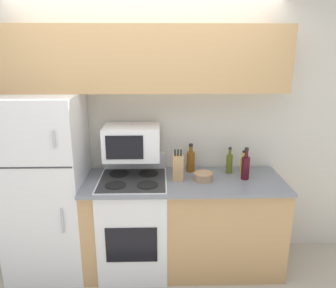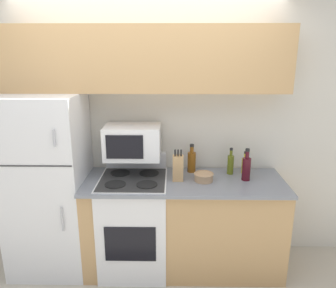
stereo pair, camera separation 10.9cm
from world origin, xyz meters
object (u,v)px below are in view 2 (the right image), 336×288
knife_block (178,168)px  bottle_whiskey (192,161)px  bottle_cooking_spray (245,165)px  bottle_wine_red (246,168)px  bottle_olive_oil (231,164)px  stove (134,222)px  refrigerator (48,185)px  bowl (204,177)px  microwave (133,142)px

knife_block → bottle_whiskey: size_ratio=1.06×
bottle_cooking_spray → bottle_wine_red: 0.17m
bottle_whiskey → bottle_olive_oil: size_ratio=1.08×
stove → knife_block: bearing=-1.2°
bottle_cooking_spray → knife_block: bearing=-163.8°
refrigerator → stove: bearing=-1.0°
refrigerator → bottle_whiskey: size_ratio=6.06×
refrigerator → knife_block: (1.21, -0.02, 0.19)m
bowl → bottle_olive_oil: size_ratio=0.70×
refrigerator → knife_block: bearing=-1.0°
refrigerator → bowl: 1.45m
stove → bottle_cooking_spray: bottle_cooking_spray is taller
bowl → knife_block: bearing=178.1°
stove → bottle_whiskey: bearing=21.4°
knife_block → bowl: 0.25m
stove → bottle_cooking_spray: bearing=9.6°
bottle_wine_red → bottle_whiskey: bearing=157.3°
bottle_whiskey → refrigerator: bearing=-171.5°
refrigerator → bottle_olive_oil: size_ratio=6.53×
bowl → bottle_cooking_spray: bearing=25.5°
bottle_cooking_spray → bottle_olive_oil: bearing=-174.1°
microwave → knife_block: 0.49m
refrigerator → microwave: (0.79, 0.11, 0.39)m
bowl → bottle_wine_red: size_ratio=0.60×
refrigerator → bottle_wine_red: refrigerator is taller
knife_block → bottle_wine_red: 0.62m
microwave → bottle_cooking_spray: microwave is taller
microwave → bottle_whiskey: (0.56, 0.09, -0.22)m
stove → bottle_cooking_spray: 1.19m
bowl → bottle_olive_oil: (0.27, 0.18, 0.06)m
bottle_wine_red → bottle_whiskey: (-0.49, 0.20, -0.01)m
knife_block → bottle_olive_oil: (0.51, 0.17, -0.02)m
bottle_wine_red → bottle_whiskey: bottle_wine_red is taller
bowl → bottle_whiskey: bearing=113.2°
microwave → bottle_cooking_spray: bearing=2.7°
bottle_wine_red → bottle_whiskey: size_ratio=1.07×
refrigerator → bottle_wine_red: (1.83, -0.00, 0.18)m
bottle_cooking_spray → microwave: bearing=-177.3°
bowl → bottle_olive_oil: bottle_olive_oil is taller
stove → bottle_wine_red: 1.17m
knife_block → bowl: size_ratio=1.64×
microwave → bottle_olive_oil: microwave is taller
bottle_whiskey → bowl: bearing=-66.8°
bottle_wine_red → bottle_olive_oil: (-0.12, 0.15, -0.02)m
bottle_olive_oil → stove: bearing=-169.8°
microwave → bowl: bearing=-12.4°
bottle_wine_red → bottle_olive_oil: size_ratio=1.15×
bottle_wine_red → bottle_olive_oil: bearing=127.5°
bottle_wine_red → knife_block: bearing=-178.2°
knife_block → bottle_cooking_spray: 0.67m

